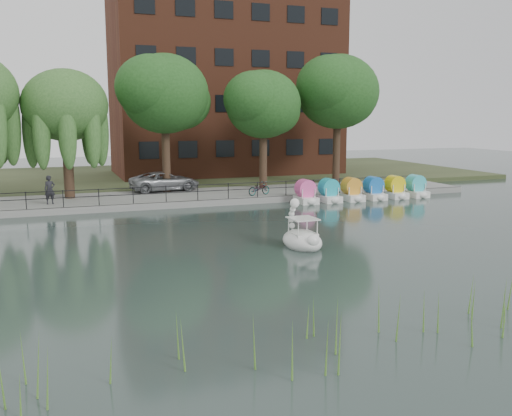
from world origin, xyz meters
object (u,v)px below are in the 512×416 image
pedestrian (50,188)px  swan_boat (302,237)px  minivan (165,180)px  bicycle (259,188)px

pedestrian → swan_boat: 17.23m
pedestrian → swan_boat: bearing=-66.3°
minivan → bicycle: 6.96m
bicycle → pedestrian: 13.12m
minivan → pedestrian: pedestrian is taller
bicycle → swan_boat: (-2.90, -13.15, -0.45)m
bicycle → pedestrian: bearing=69.2°
bicycle → pedestrian: pedestrian is taller
minivan → swan_boat: swan_boat is taller
minivan → pedestrian: (-7.64, -3.61, 0.21)m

